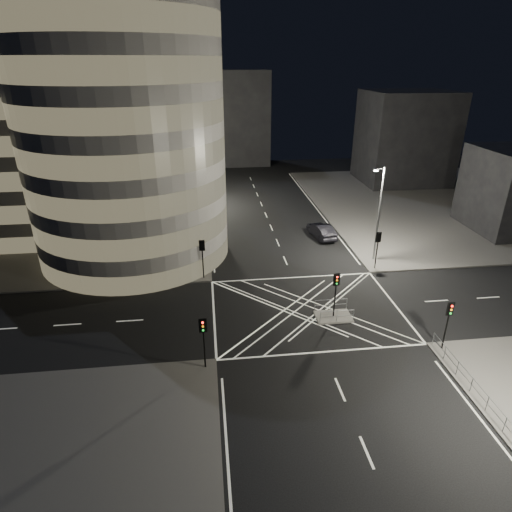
{
  "coord_description": "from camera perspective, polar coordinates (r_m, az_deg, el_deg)",
  "views": [
    {
      "loc": [
        -8.12,
        -31.09,
        19.83
      ],
      "look_at": [
        -3.78,
        5.1,
        3.0
      ],
      "focal_mm": 30.0,
      "sensor_mm": 36.0,
      "label": 1
    }
  ],
  "objects": [
    {
      "name": "sidewalk_far_right",
      "position": [
        71.71,
        24.86,
        6.48
      ],
      "size": [
        42.0,
        42.0,
        0.15
      ],
      "primitive_type": "cube",
      "color": "#595653",
      "rests_on": "ground"
    },
    {
      "name": "traffic_signal_nr",
      "position": [
        34.09,
        24.29,
        -7.42
      ],
      "size": [
        0.55,
        0.22,
        4.0
      ],
      "color": "black",
      "rests_on": "sidewalk_near_right"
    },
    {
      "name": "sidewalk_far_left",
      "position": [
        64.81,
        -25.33,
        4.61
      ],
      "size": [
        42.0,
        42.0,
        0.15
      ],
      "primitive_type": "cube",
      "color": "#595653",
      "rests_on": "ground"
    },
    {
      "name": "tree_a",
      "position": [
        42.84,
        -9.61,
        4.05
      ],
      "size": [
        3.84,
        3.84,
        6.99
      ],
      "color": "black",
      "rests_on": "sidewalk_far_left"
    },
    {
      "name": "railing_island_south",
      "position": [
        35.94,
        10.74,
        -7.87
      ],
      "size": [
        2.8,
        0.06,
        1.1
      ],
      "primitive_type": "cube",
      "color": "slate",
      "rests_on": "central_island"
    },
    {
      "name": "office_tower_curved",
      "position": [
        51.9,
        -21.62,
        15.19
      ],
      "size": [
        30.0,
        29.0,
        27.2
      ],
      "color": "#999691",
      "rests_on": "sidewalk_far_left"
    },
    {
      "name": "tree_d",
      "position": [
        60.09,
        -9.01,
        9.86
      ],
      "size": [
        4.54,
        4.54,
        7.13
      ],
      "color": "black",
      "rests_on": "sidewalk_far_left"
    },
    {
      "name": "street_lamp_left_far",
      "position": [
        62.75,
        -8.01,
        11.39
      ],
      "size": [
        1.25,
        0.25,
        10.0
      ],
      "color": "slate",
      "rests_on": "sidewalk_far_left"
    },
    {
      "name": "central_island",
      "position": [
        36.99,
        10.26,
        -7.95
      ],
      "size": [
        3.0,
        2.0,
        0.15
      ],
      "primitive_type": "cube",
      "color": "slate",
      "rests_on": "ground"
    },
    {
      "name": "building_far_end",
      "position": [
        89.84,
        -4.36,
        17.8
      ],
      "size": [
        18.0,
        8.0,
        18.0
      ],
      "primitive_type": "cube",
      "color": "black",
      "rests_on": "ground"
    },
    {
      "name": "traffic_signal_island",
      "position": [
        35.55,
        10.61,
        -4.09
      ],
      "size": [
        0.55,
        0.22,
        4.0
      ],
      "color": "black",
      "rests_on": "central_island"
    },
    {
      "name": "traffic_signal_nl",
      "position": [
        29.61,
        -7.03,
        -10.27
      ],
      "size": [
        0.55,
        0.22,
        4.0
      ],
      "color": "black",
      "rests_on": "sidewalk_near_left"
    },
    {
      "name": "tree_c",
      "position": [
        54.34,
        -9.15,
        8.12
      ],
      "size": [
        4.26,
        4.26,
        6.84
      ],
      "color": "black",
      "rests_on": "sidewalk_far_left"
    },
    {
      "name": "building_right_far",
      "position": [
        79.79,
        19.23,
        14.69
      ],
      "size": [
        14.0,
        12.0,
        15.0
      ],
      "primitive_type": "cube",
      "color": "black",
      "rests_on": "sidewalk_far_right"
    },
    {
      "name": "traffic_signal_fl",
      "position": [
        41.5,
        -7.17,
        0.53
      ],
      "size": [
        0.55,
        0.22,
        4.0
      ],
      "color": "black",
      "rests_on": "sidewalk_far_left"
    },
    {
      "name": "railing_near_right",
      "position": [
        31.53,
        27.6,
        -15.95
      ],
      "size": [
        0.06,
        11.7,
        1.1
      ],
      "primitive_type": "cube",
      "color": "slate",
      "rests_on": "sidewalk_near_right"
    },
    {
      "name": "sedan",
      "position": [
        52.61,
        8.7,
        3.36
      ],
      "size": [
        2.7,
        5.46,
        1.72
      ],
      "primitive_type": "imported",
      "rotation": [
        0.0,
        0.0,
        3.32
      ],
      "color": "black",
      "rests_on": "ground"
    },
    {
      "name": "railing_island_north",
      "position": [
        37.39,
        9.95,
        -6.41
      ],
      "size": [
        2.8,
        0.06,
        1.1
      ],
      "primitive_type": "cube",
      "color": "slate",
      "rests_on": "central_island"
    },
    {
      "name": "street_lamp_left_near",
      "position": [
        45.42,
        -8.19,
        6.19
      ],
      "size": [
        1.25,
        0.25,
        10.0
      ],
      "color": "slate",
      "rests_on": "sidewalk_far_left"
    },
    {
      "name": "tree_b",
      "position": [
        48.58,
        -9.35,
        6.25
      ],
      "size": [
        4.96,
        4.96,
        7.36
      ],
      "color": "black",
      "rests_on": "sidewalk_far_left"
    },
    {
      "name": "street_lamp_right_far",
      "position": [
        46.04,
        16.05,
        5.72
      ],
      "size": [
        1.25,
        0.25,
        10.0
      ],
      "color": "slate",
      "rests_on": "sidewalk_far_right"
    },
    {
      "name": "office_block_rear",
      "position": [
        74.9,
        -18.28,
        16.97
      ],
      "size": [
        24.0,
        16.0,
        22.0
      ],
      "primitive_type": "cube",
      "color": "#999691",
      "rests_on": "sidewalk_far_left"
    },
    {
      "name": "traffic_signal_fr",
      "position": [
        44.81,
        15.93,
        1.61
      ],
      "size": [
        0.55,
        0.22,
        4.0
      ],
      "color": "black",
      "rests_on": "sidewalk_far_right"
    },
    {
      "name": "tree_e",
      "position": [
        65.93,
        -8.88,
        11.1
      ],
      "size": [
        4.03,
        4.03,
        6.73
      ],
      "color": "black",
      "rests_on": "sidewalk_far_left"
    },
    {
      "name": "ground",
      "position": [
        37.76,
        6.69,
        -7.08
      ],
      "size": [
        120.0,
        120.0,
        0.0
      ],
      "primitive_type": "plane",
      "color": "black",
      "rests_on": "ground"
    }
  ]
}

